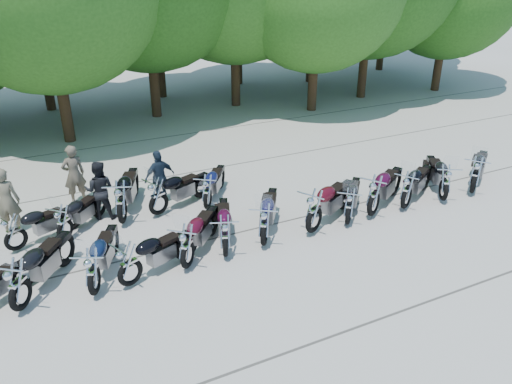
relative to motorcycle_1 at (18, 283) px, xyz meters
name	(u,v)px	position (x,y,z in m)	size (l,w,h in m)	color
ground	(283,255)	(5.90, -0.49, -0.69)	(90.00, 90.00, 0.00)	#9B958C
motorcycle_1	(18,283)	(0.00, 0.00, 0.00)	(0.75, 2.46, 1.39)	black
motorcycle_2	(93,270)	(1.45, -0.12, -0.05)	(0.70, 2.29, 1.29)	#0B1633
motorcycle_3	(129,263)	(2.22, -0.16, -0.07)	(0.68, 2.22, 1.26)	black
motorcycle_4	(187,245)	(3.60, -0.04, -0.04)	(0.71, 2.33, 1.32)	#3F0817
motorcycle_5	(225,235)	(4.59, 0.04, -0.05)	(0.69, 2.26, 1.28)	#350721
motorcycle_6	(264,223)	(5.68, 0.08, -0.03)	(0.72, 2.36, 1.34)	black
motorcycle_7	(314,210)	(7.14, 0.07, 0.03)	(0.78, 2.57, 1.45)	#3D0811
motorcycle_8	(349,205)	(8.25, 0.06, -0.08)	(0.66, 2.18, 1.23)	black
motorcycle_9	(374,194)	(9.15, 0.14, 0.02)	(0.77, 2.54, 1.44)	#320620
motorcycle_10	(407,189)	(10.30, 0.09, -0.03)	(0.72, 2.36, 1.33)	black
motorcycle_11	(445,182)	(11.67, 0.01, -0.03)	(0.72, 2.36, 1.33)	black
motorcycle_12	(476,174)	(12.89, -0.02, 0.00)	(0.75, 2.46, 1.39)	black
motorcycle_13	(14,231)	(0.02, 2.57, -0.11)	(0.63, 2.07, 1.17)	black
motorcycle_14	(64,222)	(1.18, 2.56, -0.11)	(0.63, 2.06, 1.16)	black
motorcycle_15	(121,201)	(2.71, 2.82, 0.03)	(0.78, 2.57, 1.46)	black
motorcycle_16	(158,195)	(3.74, 2.85, -0.04)	(0.71, 2.33, 1.31)	black
motorcycle_17	(207,191)	(5.12, 2.60, -0.07)	(0.67, 2.19, 1.24)	#0E123F
rider_0	(7,201)	(-0.05, 3.73, 0.23)	(0.67, 0.44, 1.84)	brown
rider_1	(100,190)	(2.28, 3.51, 0.15)	(0.82, 0.64, 1.70)	black
rider_2	(160,177)	(4.05, 3.70, 0.13)	(0.97, 0.40, 1.65)	#1B2838
rider_3	(74,174)	(1.79, 4.83, 0.21)	(0.66, 0.43, 1.81)	brown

